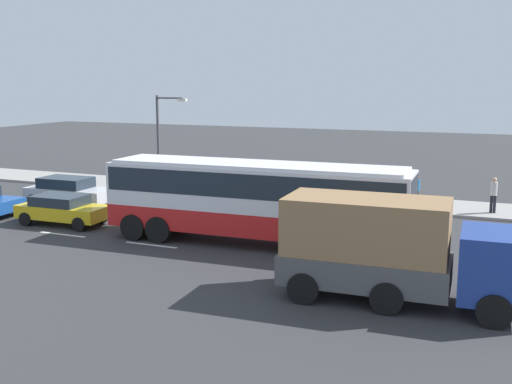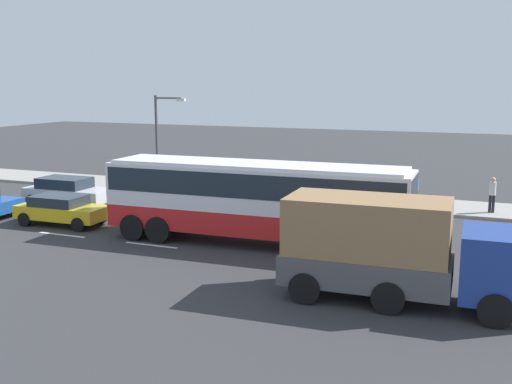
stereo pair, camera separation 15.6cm
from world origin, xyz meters
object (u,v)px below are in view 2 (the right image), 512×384
pedestrian_near_curb (492,192)px  cargo_truck (394,248)px  coach_bus (255,194)px  street_lamp (160,135)px  pedestrian_at_crossing (416,188)px  car_silver_hatch (68,191)px  car_yellow_taxi (62,209)px

pedestrian_near_curb → cargo_truck: bearing=-174.9°
coach_bus → street_lamp: 12.88m
coach_bus → pedestrian_at_crossing: coach_bus is taller
cargo_truck → pedestrian_at_crossing: 14.44m
car_silver_hatch → car_yellow_taxi: 4.56m
coach_bus → car_yellow_taxi: (-9.62, -0.24, -1.34)m
cargo_truck → car_yellow_taxi: (-15.96, 4.27, -0.91)m
street_lamp → cargo_truck: bearing=-39.4°
pedestrian_at_crossing → street_lamp: (-14.58, -1.32, 2.42)m
pedestrian_at_crossing → coach_bus: bearing=164.0°
coach_bus → car_silver_hatch: (-12.30, 3.45, -1.28)m
cargo_truck → street_lamp: bearing=138.3°
coach_bus → pedestrian_near_curb: size_ratio=7.07×
pedestrian_at_crossing → street_lamp: size_ratio=0.28×
cargo_truck → car_yellow_taxi: 16.55m
coach_bus → pedestrian_near_curb: 12.97m
cargo_truck → street_lamp: street_lamp is taller
pedestrian_at_crossing → car_yellow_taxi: bearing=135.7°
car_silver_hatch → pedestrian_at_crossing: (17.35, 6.41, 0.26)m
street_lamp → car_silver_hatch: bearing=-118.5°
pedestrian_at_crossing → car_silver_hatch: bearing=121.4°
cargo_truck → car_yellow_taxi: bearing=162.8°
coach_bus → cargo_truck: 7.79m
street_lamp → pedestrian_at_crossing: bearing=5.2°
pedestrian_near_curb → street_lamp: size_ratio=0.32×
car_silver_hatch → street_lamp: (2.77, 5.09, 2.69)m
coach_bus → pedestrian_at_crossing: 11.13m
cargo_truck → pedestrian_near_curb: 14.19m
coach_bus → street_lamp: bearing=136.3°
pedestrian_near_curb → street_lamp: 18.52m
car_yellow_taxi → pedestrian_near_curb: bearing=25.9°
coach_bus → pedestrian_at_crossing: (5.05, 9.87, -1.01)m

